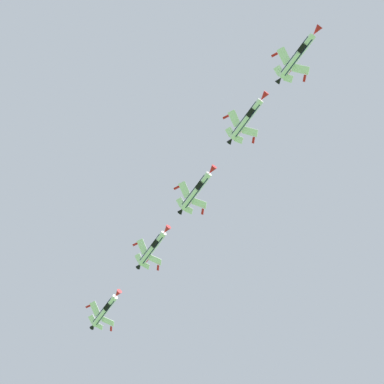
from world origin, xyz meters
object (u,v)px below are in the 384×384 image
Objects in this scene: fighter_jet_lead at (298,55)px; fighter_jet_left_outer at (153,248)px; fighter_jet_right_outer at (105,310)px; fighter_jet_left_wing at (247,119)px; fighter_jet_right_wing at (196,191)px.

fighter_jet_lead reaches higher than fighter_jet_left_outer.
fighter_jet_lead is 1.00× the size of fighter_jet_right_outer.
fighter_jet_right_outer is at bearing -89.49° from fighter_jet_left_wing.
fighter_jet_left_wing is 1.00× the size of fighter_jet_right_wing.
fighter_jet_left_outer is (-11.79, 42.28, -2.01)m from fighter_jet_left_wing.
fighter_jet_left_wing is at bearing 91.24° from fighter_jet_right_wing.
fighter_jet_right_outer is (-12.66, 44.69, 0.68)m from fighter_jet_right_wing.
fighter_jet_right_wing is 1.00× the size of fighter_jet_left_outer.
fighter_jet_left_wing is at bearing -89.34° from fighter_jet_lead.
fighter_jet_lead is 1.00× the size of fighter_jet_left_outer.
fighter_jet_right_wing is 46.45m from fighter_jet_right_outer.
fighter_jet_left_wing is 22.27m from fighter_jet_right_wing.
fighter_jet_lead is 1.00× the size of fighter_jet_left_wing.
fighter_jet_right_outer is at bearing -89.84° from fighter_jet_right_wing.
fighter_jet_right_outer is (-19.00, 65.57, -3.74)m from fighter_jet_left_wing.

